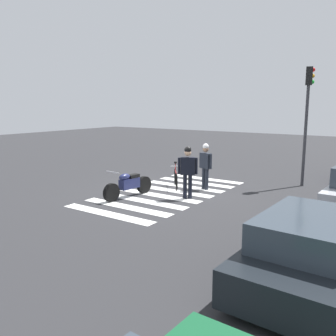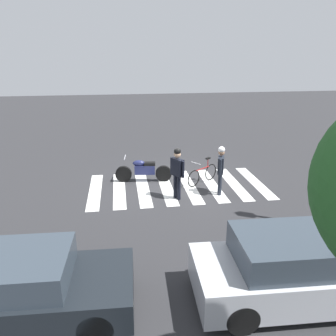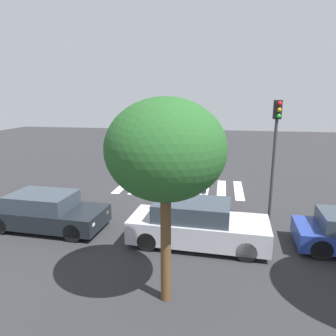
% 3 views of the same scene
% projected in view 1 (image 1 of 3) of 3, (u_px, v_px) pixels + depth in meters
% --- Properties ---
extents(ground_plane, '(60.00, 60.00, 0.00)m').
position_uv_depth(ground_plane, '(166.00, 193.00, 13.50)').
color(ground_plane, '#2B2B2D').
extents(police_motorcycle, '(2.24, 0.62, 1.04)m').
position_uv_depth(police_motorcycle, '(129.00, 185.00, 12.82)').
color(police_motorcycle, black).
rests_on(police_motorcycle, ground_plane).
extents(leaning_bicycle, '(1.41, 1.06, 1.00)m').
position_uv_depth(leaning_bicycle, '(176.00, 178.00, 14.39)').
color(leaning_bicycle, black).
rests_on(leaning_bicycle, ground_plane).
extents(officer_on_foot, '(0.44, 0.61, 1.87)m').
position_uv_depth(officer_on_foot, '(188.00, 168.00, 12.53)').
color(officer_on_foot, black).
rests_on(officer_on_foot, ground_plane).
extents(officer_by_motorcycle, '(0.35, 0.65, 1.81)m').
position_uv_depth(officer_by_motorcycle, '(205.00, 163.00, 13.93)').
color(officer_by_motorcycle, '#1E232D').
rests_on(officer_by_motorcycle, ground_plane).
extents(crosswalk_stripes, '(6.75, 3.46, 0.01)m').
position_uv_depth(crosswalk_stripes, '(166.00, 193.00, 13.50)').
color(crosswalk_stripes, silver).
rests_on(crosswalk_stripes, ground_plane).
extents(car_black_suv, '(4.32, 2.03, 1.36)m').
position_uv_depth(car_black_suv, '(313.00, 251.00, 6.55)').
color(car_black_suv, black).
rests_on(car_black_suv, ground_plane).
extents(traffic_light_pole, '(0.30, 0.35, 4.74)m').
position_uv_depth(traffic_light_pole, '(307.00, 108.00, 14.17)').
color(traffic_light_pole, '#38383D').
rests_on(traffic_light_pole, ground_plane).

